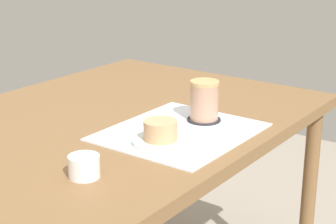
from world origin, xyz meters
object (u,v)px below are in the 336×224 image
Objects in this scene: dining_table at (95,146)px; pastry_plate at (161,142)px; pastry at (160,130)px; coffee_mug at (205,100)px; sugar_bowl at (84,166)px.

pastry_plate is (-0.03, -0.25, 0.08)m from dining_table.
coffee_mug is at bearing 2.59° from pastry.
pastry_plate is 2.02× the size of sugar_bowl.
pastry is 0.25m from sugar_bowl.
sugar_bowl is (-0.25, 0.02, -0.02)m from pastry.
dining_table is at bearing 83.95° from pastry.
pastry_plate is 0.23m from coffee_mug.
pastry_plate is 0.03m from pastry.
dining_table is at bearing 83.95° from pastry_plate.
pastry is at bearing -4.79° from sugar_bowl.
pastry is 0.75× the size of coffee_mug.
dining_table is 12.08× the size of coffee_mug.
sugar_bowl reaches higher than dining_table.
pastry reaches higher than sugar_bowl.
pastry reaches higher than dining_table.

